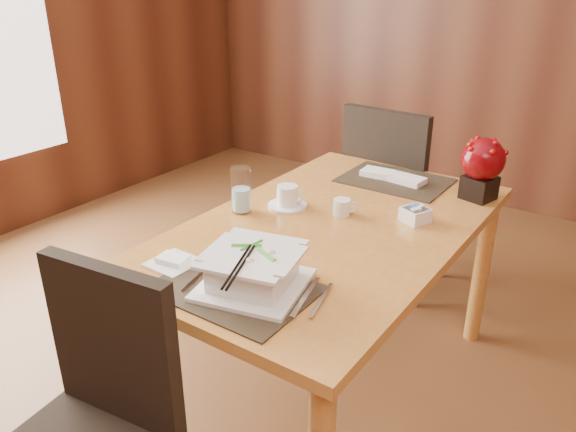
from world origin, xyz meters
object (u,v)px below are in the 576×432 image
Objects in this scene: bread_plate at (173,263)px; sugar_caddy at (415,215)px; near_chair at (90,421)px; water_glass at (241,190)px; creamer_jug at (342,207)px; soup_setting at (253,271)px; dining_table at (330,248)px; coffee_cup at (287,198)px; berry_decor at (482,165)px; far_chair at (393,190)px.

sugar_caddy is at bearing 56.17° from bread_plate.
water_glass is at bearing 95.88° from near_chair.
creamer_jug is at bearing 69.35° from bread_plate.
creamer_jug is (0.33, 0.19, -0.06)m from water_glass.
soup_setting is 3.97× the size of sugar_caddy.
creamer_jug is (-0.01, 0.10, 0.13)m from dining_table.
near_chair is at bearing -75.26° from bread_plate.
coffee_cup is at bearing 49.80° from water_glass.
dining_table is 0.40m from water_glass.
sugar_caddy is 0.39m from berry_decor.
dining_table is at bearing -105.87° from creamer_jug.
sugar_caddy is 0.63× the size of bread_plate.
soup_setting is at bearing -64.48° from coffee_cup.
water_glass is at bearing -172.43° from creamer_jug.
coffee_cup is 1.09× the size of bread_plate.
creamer_jug is at bearing 76.50° from near_chair.
far_chair is (-0.39, 0.69, -0.21)m from sugar_caddy.
berry_decor is 0.25× the size of far_chair.
water_glass is 0.65m from sugar_caddy.
soup_setting is 2.48× the size of bread_plate.
dining_table is 0.16m from creamer_jug.
water_glass is 2.00× the size of sugar_caddy.
soup_setting is 1.44m from far_chair.
water_glass is (-0.38, 0.42, 0.03)m from soup_setting.
berry_decor is 0.70m from far_chair.
sugar_caddy is (0.47, 0.15, -0.01)m from coffee_cup.
far_chair reaches higher than soup_setting.
sugar_caddy is at bearing 123.23° from far_chair.
dining_table is 0.61m from bread_plate.
water_glass reaches higher than coffee_cup.
bread_plate is (0.09, -0.45, -0.08)m from water_glass.
coffee_cup is at bearing -161.72° from sugar_caddy.
bread_plate is (-0.30, -0.03, -0.05)m from soup_setting.
bread_plate is at bearing 97.82° from near_chair.
water_glass reaches higher than bread_plate.
far_chair is (0.10, 1.43, -0.19)m from bread_plate.
coffee_cup is at bearing 171.79° from creamer_jug.
creamer_jug is 1.12m from near_chair.
berry_decor reaches higher than far_chair.
sugar_caddy is 0.35× the size of berry_decor.
soup_setting is 0.74m from sugar_caddy.
berry_decor is (0.36, 0.55, 0.24)m from dining_table.
coffee_cup reaches higher than dining_table.
water_glass is 1.04m from far_chair.
bread_plate is (-0.25, -0.54, 0.10)m from dining_table.
bread_plate is at bearing 172.64° from soup_setting.
sugar_caddy is (0.24, 0.20, 0.12)m from dining_table.
dining_table is 0.91m from far_chair.
near_chair reaches higher than dining_table.
creamer_jug reaches higher than bread_plate.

